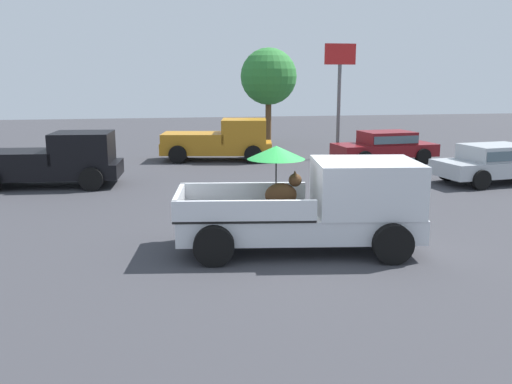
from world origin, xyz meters
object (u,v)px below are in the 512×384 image
object	(u,v)px
pickup_truck_main	(321,205)
parked_sedan_near	(385,145)
motel_sign	(340,78)
parked_sedan_far	(496,162)
pickup_truck_red	(222,140)
pickup_truck_far	(53,160)

from	to	relation	value
pickup_truck_main	parked_sedan_near	world-z (taller)	pickup_truck_main
motel_sign	parked_sedan_near	bearing A→B (deg)	-49.17
parked_sedan_near	motel_sign	distance (m)	3.65
pickup_truck_main	parked_sedan_near	xyz separation A→B (m)	(6.36, 11.37, -0.22)
parked_sedan_near	motel_sign	world-z (taller)	motel_sign
parked_sedan_far	pickup_truck_red	bearing A→B (deg)	133.68
parked_sedan_near	motel_sign	size ratio (longest dim) A/B	0.88
pickup_truck_main	motel_sign	distance (m)	14.24
pickup_truck_far	parked_sedan_near	size ratio (longest dim) A/B	1.11
pickup_truck_red	pickup_truck_far	size ratio (longest dim) A/B	1.02
pickup_truck_main	parked_sedan_near	distance (m)	13.03
pickup_truck_red	parked_sedan_far	world-z (taller)	pickup_truck_red
pickup_truck_main	motel_sign	bearing A→B (deg)	78.20
pickup_truck_far	parked_sedan_far	xyz separation A→B (m)	(14.92, -2.21, -0.13)
parked_sedan_far	motel_sign	bearing A→B (deg)	108.97
pickup_truck_main	parked_sedan_near	size ratio (longest dim) A/B	1.19
pickup_truck_red	pickup_truck_far	xyz separation A→B (m)	(-6.27, -4.88, 0.00)
pickup_truck_main	pickup_truck_far	distance (m)	10.77
pickup_truck_far	parked_sedan_near	distance (m)	13.41
pickup_truck_main	parked_sedan_far	size ratio (longest dim) A/B	1.18
pickup_truck_main	parked_sedan_far	xyz separation A→B (m)	(8.20, 6.22, -0.22)
parked_sedan_near	parked_sedan_far	size ratio (longest dim) A/B	0.99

